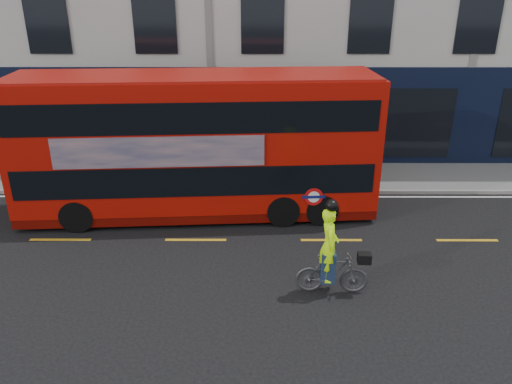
{
  "coord_description": "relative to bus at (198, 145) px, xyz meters",
  "views": [
    {
      "loc": [
        1.82,
        -11.47,
        7.03
      ],
      "look_at": [
        1.78,
        2.09,
        1.29
      ],
      "focal_mm": 35.0,
      "sensor_mm": 36.0,
      "label": 1
    }
  ],
  "objects": [
    {
      "name": "kerb",
      "position": [
        0.04,
        1.56,
        -2.24
      ],
      "size": [
        60.0,
        0.12,
        0.13
      ],
      "primitive_type": "cube",
      "color": "gray",
      "rests_on": "ground"
    },
    {
      "name": "pavement",
      "position": [
        0.04,
        3.06,
        -2.25
      ],
      "size": [
        60.0,
        3.0,
        0.12
      ],
      "primitive_type": "cube",
      "color": "slate",
      "rests_on": "ground"
    },
    {
      "name": "lane_dashes",
      "position": [
        0.04,
        -1.94,
        -2.31
      ],
      "size": [
        58.0,
        0.12,
        0.01
      ],
      "primitive_type": null,
      "color": "gold",
      "rests_on": "ground"
    },
    {
      "name": "ground",
      "position": [
        0.04,
        -3.44,
        -2.31
      ],
      "size": [
        120.0,
        120.0,
        0.0
      ],
      "primitive_type": "plane",
      "color": "black",
      "rests_on": "ground"
    },
    {
      "name": "road_edge_line",
      "position": [
        0.04,
        1.26,
        -2.31
      ],
      "size": [
        58.0,
        0.1,
        0.01
      ],
      "primitive_type": "cube",
      "color": "silver",
      "rests_on": "ground"
    },
    {
      "name": "cyclist",
      "position": [
        3.62,
        -4.59,
        -1.47
      ],
      "size": [
        1.79,
        0.69,
        2.47
      ],
      "rotation": [
        0.0,
        0.0,
        -0.04
      ],
      "color": "#484B4E",
      "rests_on": "ground"
    },
    {
      "name": "bus",
      "position": [
        0.0,
        0.0,
        0.0
      ],
      "size": [
        11.31,
        3.25,
        4.5
      ],
      "rotation": [
        0.0,
        0.0,
        0.07
      ],
      "color": "#AD0F06",
      "rests_on": "ground"
    }
  ]
}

